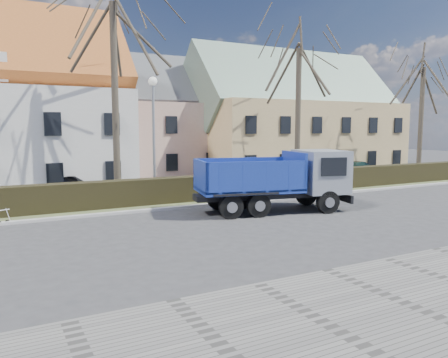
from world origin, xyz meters
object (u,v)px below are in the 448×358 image
dump_truck (268,180)px  parked_car_a (70,184)px  streetlight (154,140)px  parked_car_b (359,168)px

dump_truck → parked_car_a: size_ratio=1.92×
streetlight → parked_car_a: streetlight is taller
parked_car_a → parked_car_b: size_ratio=0.92×
dump_truck → parked_car_b: dump_truck is taller
parked_car_b → parked_car_a: bearing=78.5°
dump_truck → streetlight: streetlight is taller
parked_car_a → parked_car_b: bearing=-79.0°
streetlight → parked_car_b: size_ratio=1.58×
streetlight → parked_car_b: (18.79, 4.28, -2.68)m
streetlight → parked_car_a: (-3.60, 4.43, -2.63)m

